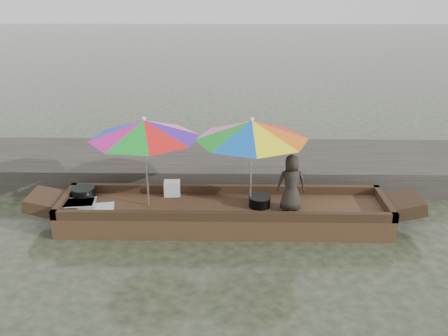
{
  "coord_description": "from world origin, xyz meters",
  "views": [
    {
      "loc": [
        0.15,
        -7.68,
        3.97
      ],
      "look_at": [
        0.0,
        0.1,
        1.0
      ],
      "focal_mm": 40.0,
      "sensor_mm": 36.0,
      "label": 1
    }
  ],
  "objects_px": {
    "boat_hull": "(224,215)",
    "vendor": "(291,183)",
    "cooking_pot": "(83,194)",
    "supply_bag": "(172,188)",
    "tray_crayfish": "(78,205)",
    "tray_scallop": "(96,210)",
    "charcoal_grill": "(260,202)",
    "umbrella_bow": "(146,163)",
    "umbrella_stern": "(251,163)"
  },
  "relations": [
    {
      "from": "tray_crayfish",
      "to": "umbrella_bow",
      "type": "xyz_separation_m",
      "value": [
        1.18,
        0.1,
        0.73
      ]
    },
    {
      "from": "umbrella_bow",
      "to": "umbrella_stern",
      "type": "distance_m",
      "value": 1.73
    },
    {
      "from": "boat_hull",
      "to": "umbrella_stern",
      "type": "bearing_deg",
      "value": 0.0
    },
    {
      "from": "cooking_pot",
      "to": "supply_bag",
      "type": "xyz_separation_m",
      "value": [
        1.53,
        0.2,
        0.03
      ]
    },
    {
      "from": "tray_scallop",
      "to": "cooking_pot",
      "type": "bearing_deg",
      "value": 124.46
    },
    {
      "from": "cooking_pot",
      "to": "supply_bag",
      "type": "relative_size",
      "value": 1.42
    },
    {
      "from": "cooking_pot",
      "to": "supply_bag",
      "type": "bearing_deg",
      "value": 7.63
    },
    {
      "from": "tray_crayfish",
      "to": "tray_scallop",
      "type": "height_order",
      "value": "tray_crayfish"
    },
    {
      "from": "vendor",
      "to": "umbrella_stern",
      "type": "relative_size",
      "value": 0.52
    },
    {
      "from": "tray_crayfish",
      "to": "supply_bag",
      "type": "distance_m",
      "value": 1.63
    },
    {
      "from": "charcoal_grill",
      "to": "vendor",
      "type": "bearing_deg",
      "value": -13.26
    },
    {
      "from": "tray_crayfish",
      "to": "umbrella_stern",
      "type": "bearing_deg",
      "value": 1.96
    },
    {
      "from": "cooking_pot",
      "to": "boat_hull",
      "type": "bearing_deg",
      "value": -5.41
    },
    {
      "from": "vendor",
      "to": "umbrella_stern",
      "type": "xyz_separation_m",
      "value": [
        -0.66,
        0.12,
        0.29
      ]
    },
    {
      "from": "boat_hull",
      "to": "cooking_pot",
      "type": "relative_size",
      "value": 13.88
    },
    {
      "from": "charcoal_grill",
      "to": "boat_hull",
      "type": "bearing_deg",
      "value": 179.48
    },
    {
      "from": "vendor",
      "to": "charcoal_grill",
      "type": "bearing_deg",
      "value": -16.22
    },
    {
      "from": "tray_crayfish",
      "to": "umbrella_stern",
      "type": "distance_m",
      "value": 3.0
    },
    {
      "from": "tray_crayfish",
      "to": "umbrella_bow",
      "type": "relative_size",
      "value": 0.33
    },
    {
      "from": "boat_hull",
      "to": "tray_crayfish",
      "type": "height_order",
      "value": "tray_crayfish"
    },
    {
      "from": "supply_bag",
      "to": "umbrella_bow",
      "type": "xyz_separation_m",
      "value": [
        -0.35,
        -0.44,
        0.65
      ]
    },
    {
      "from": "charcoal_grill",
      "to": "supply_bag",
      "type": "relative_size",
      "value": 1.29
    },
    {
      "from": "umbrella_stern",
      "to": "tray_crayfish",
      "type": "bearing_deg",
      "value": -178.04
    },
    {
      "from": "tray_scallop",
      "to": "umbrella_stern",
      "type": "distance_m",
      "value": 2.69
    },
    {
      "from": "boat_hull",
      "to": "charcoal_grill",
      "type": "bearing_deg",
      "value": -0.52
    },
    {
      "from": "supply_bag",
      "to": "umbrella_bow",
      "type": "height_order",
      "value": "umbrella_bow"
    },
    {
      "from": "boat_hull",
      "to": "charcoal_grill",
      "type": "xyz_separation_m",
      "value": [
        0.6,
        -0.01,
        0.26
      ]
    },
    {
      "from": "charcoal_grill",
      "to": "vendor",
      "type": "height_order",
      "value": "vendor"
    },
    {
      "from": "cooking_pot",
      "to": "vendor",
      "type": "height_order",
      "value": "vendor"
    },
    {
      "from": "charcoal_grill",
      "to": "cooking_pot",
      "type": "bearing_deg",
      "value": 175.55
    },
    {
      "from": "boat_hull",
      "to": "umbrella_bow",
      "type": "height_order",
      "value": "umbrella_bow"
    },
    {
      "from": "tray_scallop",
      "to": "charcoal_grill",
      "type": "distance_m",
      "value": 2.74
    },
    {
      "from": "umbrella_bow",
      "to": "boat_hull",
      "type": "bearing_deg",
      "value": 0.0
    },
    {
      "from": "tray_crayfish",
      "to": "charcoal_grill",
      "type": "relative_size",
      "value": 1.65
    },
    {
      "from": "boat_hull",
      "to": "umbrella_bow",
      "type": "distance_m",
      "value": 1.59
    },
    {
      "from": "boat_hull",
      "to": "vendor",
      "type": "relative_size",
      "value": 5.7
    },
    {
      "from": "supply_bag",
      "to": "vendor",
      "type": "height_order",
      "value": "vendor"
    },
    {
      "from": "supply_bag",
      "to": "umbrella_stern",
      "type": "xyz_separation_m",
      "value": [
        1.37,
        -0.44,
        0.65
      ]
    },
    {
      "from": "cooking_pot",
      "to": "umbrella_bow",
      "type": "xyz_separation_m",
      "value": [
        1.18,
        -0.23,
        0.67
      ]
    },
    {
      "from": "charcoal_grill",
      "to": "vendor",
      "type": "relative_size",
      "value": 0.37
    },
    {
      "from": "boat_hull",
      "to": "tray_crayfish",
      "type": "relative_size",
      "value": 9.26
    },
    {
      "from": "vendor",
      "to": "umbrella_stern",
      "type": "distance_m",
      "value": 0.73
    },
    {
      "from": "charcoal_grill",
      "to": "umbrella_stern",
      "type": "bearing_deg",
      "value": 178.02
    },
    {
      "from": "cooking_pot",
      "to": "vendor",
      "type": "xyz_separation_m",
      "value": [
        3.56,
        -0.36,
        0.38
      ]
    },
    {
      "from": "charcoal_grill",
      "to": "tray_scallop",
      "type": "bearing_deg",
      "value": -174.74
    },
    {
      "from": "vendor",
      "to": "umbrella_bow",
      "type": "height_order",
      "value": "umbrella_bow"
    },
    {
      "from": "tray_crayfish",
      "to": "tray_scallop",
      "type": "relative_size",
      "value": 1.0
    },
    {
      "from": "umbrella_bow",
      "to": "cooking_pot",
      "type": "bearing_deg",
      "value": 168.81
    },
    {
      "from": "cooking_pot",
      "to": "supply_bag",
      "type": "height_order",
      "value": "supply_bag"
    },
    {
      "from": "tray_scallop",
      "to": "charcoal_grill",
      "type": "height_order",
      "value": "charcoal_grill"
    }
  ]
}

